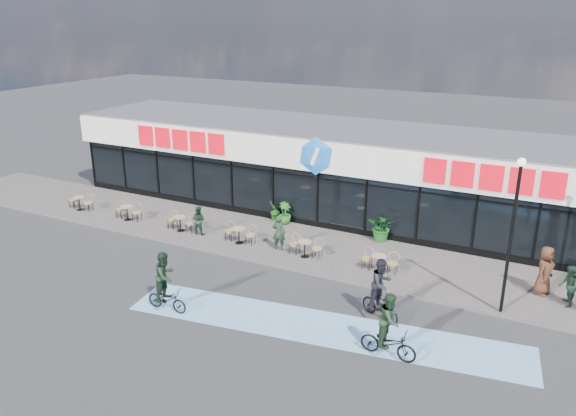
{
  "coord_description": "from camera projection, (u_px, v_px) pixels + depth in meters",
  "views": [
    {
      "loc": [
        10.69,
        -17.04,
        10.28
      ],
      "look_at": [
        0.15,
        3.5,
        2.2
      ],
      "focal_mm": 35.0,
      "sensor_mm": 36.0,
      "label": 1
    }
  ],
  "objects": [
    {
      "name": "cyclist_a",
      "position": [
        389.0,
        332.0,
        17.41
      ],
      "size": [
        1.86,
        0.89,
        2.22
      ],
      "color": "black",
      "rests_on": "ground"
    },
    {
      "name": "bistro_set_2",
      "position": [
        181.0,
        221.0,
        27.54
      ],
      "size": [
        1.54,
        0.62,
        0.9
      ],
      "color": "tan",
      "rests_on": "sidewalk"
    },
    {
      "name": "potted_plant_mid",
      "position": [
        285.0,
        213.0,
        28.35
      ],
      "size": [
        0.85,
        0.85,
        1.12
      ],
      "primitive_type": "imported",
      "rotation": [
        0.0,
        0.0,
        1.09
      ],
      "color": "#1E5E1A",
      "rests_on": "sidewalk"
    },
    {
      "name": "bistro_set_3",
      "position": [
        240.0,
        233.0,
        26.08
      ],
      "size": [
        1.54,
        0.62,
        0.9
      ],
      "color": "tan",
      "rests_on": "sidewalk"
    },
    {
      "name": "bistro_set_1",
      "position": [
        128.0,
        211.0,
        28.99
      ],
      "size": [
        1.54,
        0.62,
        0.9
      ],
      "color": "tan",
      "rests_on": "sidewalk"
    },
    {
      "name": "building",
      "position": [
        340.0,
        170.0,
        29.88
      ],
      "size": [
        30.6,
        6.57,
        4.75
      ],
      "color": "black",
      "rests_on": "ground"
    },
    {
      "name": "cyclist_c",
      "position": [
        166.0,
        286.0,
        20.14
      ],
      "size": [
        1.66,
        0.91,
        2.3
      ],
      "color": "black",
      "rests_on": "ground"
    },
    {
      "name": "bistro_set_5",
      "position": [
        380.0,
        261.0,
        23.16
      ],
      "size": [
        1.54,
        0.62,
        0.9
      ],
      "color": "tan",
      "rests_on": "sidewalk"
    },
    {
      "name": "ground",
      "position": [
        245.0,
        285.0,
        22.31
      ],
      "size": [
        120.0,
        120.0,
        0.0
      ],
      "primitive_type": "plane",
      "color": "#28282B",
      "rests_on": "ground"
    },
    {
      "name": "potted_plant_left",
      "position": [
        274.0,
        211.0,
        28.73
      ],
      "size": [
        0.52,
        0.63,
        1.09
      ],
      "primitive_type": "imported",
      "rotation": [
        0.0,
        0.0,
        4.66
      ],
      "color": "#205B1A",
      "rests_on": "sidewalk"
    },
    {
      "name": "patron_left",
      "position": [
        279.0,
        233.0,
        25.17
      ],
      "size": [
        0.68,
        0.53,
        1.64
      ],
      "primitive_type": "imported",
      "rotation": [
        0.0,
        0.0,
        3.39
      ],
      "color": "#1A2E1D",
      "rests_on": "sidewalk"
    },
    {
      "name": "sidewalk",
      "position": [
        295.0,
        245.0,
        26.08
      ],
      "size": [
        44.0,
        5.0,
        0.1
      ],
      "primitive_type": "cube",
      "color": "#5E5753",
      "rests_on": "ground"
    },
    {
      "name": "bistro_set_0",
      "position": [
        81.0,
        201.0,
        30.45
      ],
      "size": [
        1.54,
        0.62,
        0.9
      ],
      "color": "tan",
      "rests_on": "sidewalk"
    },
    {
      "name": "bistro_set_4",
      "position": [
        306.0,
        246.0,
        24.62
      ],
      "size": [
        1.54,
        0.62,
        0.9
      ],
      "color": "tan",
      "rests_on": "sidewalk"
    },
    {
      "name": "bike_lane",
      "position": [
        321.0,
        327.0,
        19.33
      ],
      "size": [
        14.17,
        4.13,
        0.01
      ],
      "primitive_type": "cube",
      "rotation": [
        0.0,
        0.0,
        0.14
      ],
      "color": "#6B9CCA",
      "rests_on": "ground"
    },
    {
      "name": "pedestrian_b",
      "position": [
        545.0,
        271.0,
        21.13
      ],
      "size": [
        0.88,
        1.09,
        1.94
      ],
      "primitive_type": "imported",
      "rotation": [
        0.0,
        0.0,
        1.26
      ],
      "color": "#3F2316",
      "rests_on": "sidewalk"
    },
    {
      "name": "patron_right",
      "position": [
        198.0,
        220.0,
        26.99
      ],
      "size": [
        0.73,
        0.59,
        1.42
      ],
      "primitive_type": "imported",
      "rotation": [
        0.0,
        0.0,
        3.21
      ],
      "color": "black",
      "rests_on": "sidewalk"
    },
    {
      "name": "pedestrian_a",
      "position": [
        569.0,
        286.0,
        20.35
      ],
      "size": [
        0.73,
        0.86,
        1.57
      ],
      "primitive_type": "imported",
      "rotation": [
        0.0,
        0.0,
        -1.38
      ],
      "color": "black",
      "rests_on": "sidewalk"
    },
    {
      "name": "potted_plant_right",
      "position": [
        382.0,
        227.0,
        26.21
      ],
      "size": [
        1.26,
        1.1,
        1.35
      ],
      "primitive_type": "imported",
      "rotation": [
        0.0,
        0.0,
        0.04
      ],
      "color": "#18551A",
      "rests_on": "sidewalk"
    },
    {
      "name": "cyclist_b",
      "position": [
        381.0,
        293.0,
        19.55
      ],
      "size": [
        1.72,
        1.12,
        2.3
      ],
      "color": "black",
      "rests_on": "ground"
    },
    {
      "name": "lamp_post",
      "position": [
        513.0,
        225.0,
        19.08
      ],
      "size": [
        0.28,
        0.28,
        5.68
      ],
      "color": "black",
      "rests_on": "sidewalk"
    }
  ]
}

